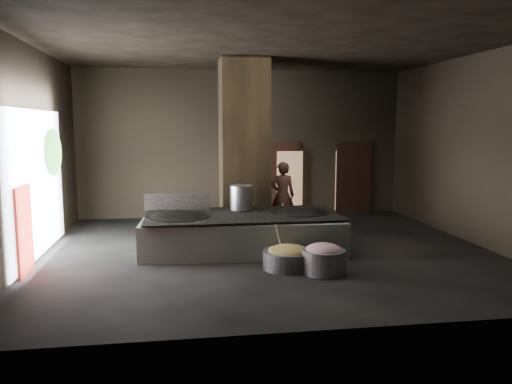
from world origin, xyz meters
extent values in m
cube|color=black|center=(0.00, 0.00, -0.05)|extent=(10.00, 9.00, 0.10)
cube|color=black|center=(0.00, 0.00, 4.55)|extent=(10.00, 9.00, 0.10)
cube|color=black|center=(0.00, 4.55, 2.25)|extent=(10.00, 0.10, 4.50)
cube|color=black|center=(0.00, -4.55, 2.25)|extent=(10.00, 0.10, 4.50)
cube|color=black|center=(-5.05, 0.00, 2.25)|extent=(0.10, 9.00, 4.50)
cube|color=black|center=(5.05, 0.00, 2.25)|extent=(0.10, 9.00, 4.50)
cube|color=black|center=(-0.30, 1.90, 2.25)|extent=(1.20, 1.20, 4.50)
cube|color=#B2C6B5|center=(-0.57, 0.13, 0.39)|extent=(4.56, 2.40, 0.77)
cube|color=black|center=(-0.57, 0.13, 0.82)|extent=(4.34, 2.08, 0.03)
ellipsoid|color=black|center=(-2.02, 0.08, 0.75)|extent=(1.40, 1.40, 0.39)
cylinder|color=black|center=(-2.02, 0.08, 0.82)|extent=(1.43, 1.43, 0.05)
ellipsoid|color=black|center=(0.78, 0.18, 0.75)|extent=(1.30, 1.30, 0.37)
cylinder|color=black|center=(0.78, 0.18, 0.82)|extent=(1.33, 1.33, 0.05)
cylinder|color=silver|center=(-0.52, 0.68, 1.13)|extent=(0.54, 0.54, 0.58)
cube|color=black|center=(-2.02, 0.88, 1.03)|extent=(1.54, 0.16, 0.39)
imported|color=#8F5848|center=(0.81, 2.33, 0.92)|extent=(0.73, 0.53, 1.84)
cylinder|color=slate|center=(0.14, -1.49, 0.18)|extent=(1.13, 1.13, 0.37)
ellipsoid|color=#889648|center=(0.14, -1.49, 0.35)|extent=(0.82, 0.82, 0.25)
cylinder|color=silver|center=(-0.01, -1.34, 0.55)|extent=(0.24, 0.34, 0.71)
cylinder|color=slate|center=(0.75, -1.88, 0.23)|extent=(1.02, 1.02, 0.46)
ellipsoid|color=#B86E77|center=(0.75, -1.88, 0.45)|extent=(0.69, 0.69, 0.27)
cube|color=black|center=(1.20, 4.45, 1.10)|extent=(1.18, 0.08, 2.38)
cube|color=#8C6647|center=(1.46, 4.33, 1.05)|extent=(0.82, 0.04, 1.93)
cube|color=black|center=(3.60, 4.45, 1.10)|extent=(1.18, 0.08, 2.38)
cube|color=#8C6647|center=(3.40, 4.46, 1.05)|extent=(0.81, 0.04, 1.92)
cube|color=white|center=(-4.95, 0.20, 1.60)|extent=(0.04, 4.20, 3.10)
cube|color=maroon|center=(-4.88, -1.10, 0.85)|extent=(0.05, 0.90, 1.70)
ellipsoid|color=#194714|center=(-4.85, 1.30, 2.20)|extent=(0.28, 1.10, 1.10)
camera|label=1|loc=(-1.95, -10.89, 2.83)|focal=35.00mm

